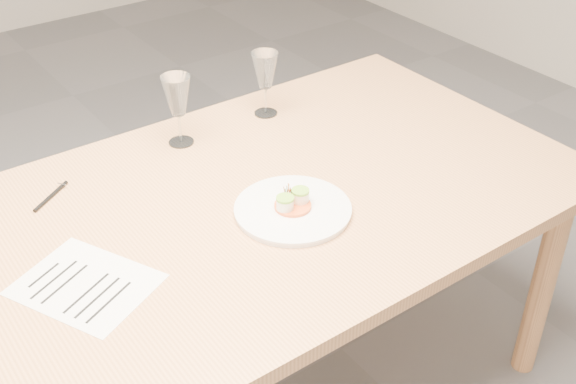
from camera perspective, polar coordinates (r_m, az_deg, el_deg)
dining_table at (r=1.76m, az=-11.89°, el=-5.90°), size 2.40×1.00×0.75m
dinner_plate at (r=1.77m, az=0.39°, el=-1.31°), size 0.29×0.29×0.08m
recipe_sheet at (r=1.63m, az=-15.71°, el=-7.06°), size 0.32×0.35×0.00m
ballpoint_pen at (r=1.93m, az=-18.22°, el=-0.30°), size 0.12×0.09×0.01m
wine_glass_2 at (r=2.02m, az=-8.76°, el=7.42°), size 0.08×0.08×0.21m
wine_glass_3 at (r=2.16m, az=-1.83°, el=9.48°), size 0.08×0.08×0.20m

